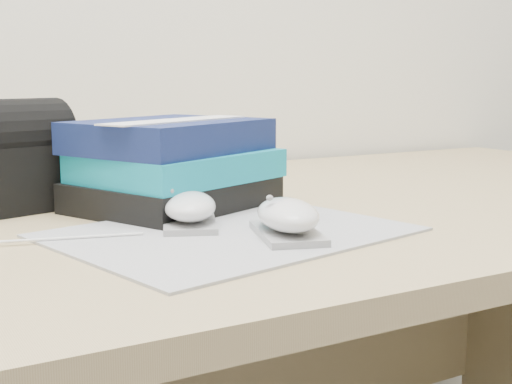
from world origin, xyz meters
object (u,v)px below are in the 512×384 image
mouse_rear (190,209)px  book_stack (173,165)px  desk (259,349)px  pouch (7,157)px  mouse_front (288,218)px

mouse_rear → book_stack: 0.13m
desk → mouse_rear: 0.35m
mouse_rear → book_stack: size_ratio=0.42×
book_stack → pouch: bearing=153.9°
desk → book_stack: bearing=-165.5°
desk → mouse_front: bearing=-114.1°
desk → pouch: (-0.34, 0.05, 0.30)m
mouse_front → desk: bearing=65.9°
mouse_rear → book_stack: (0.03, 0.12, 0.03)m
desk → mouse_front: 0.39m
book_stack → pouch: pouch is taller
mouse_rear → book_stack: bearing=74.7°
mouse_front → pouch: size_ratio=0.74×
book_stack → desk: bearing=14.5°
mouse_rear → mouse_front: (0.07, -0.10, 0.00)m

